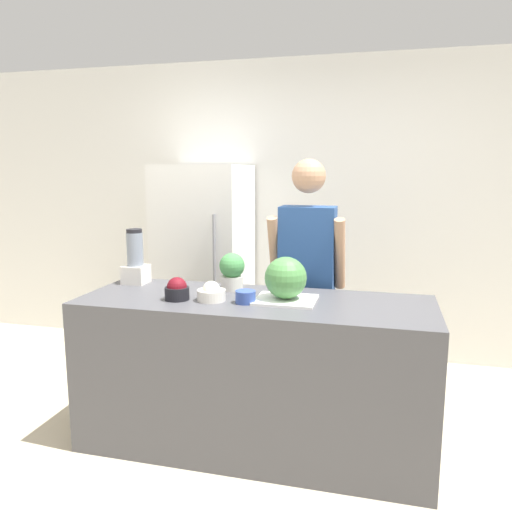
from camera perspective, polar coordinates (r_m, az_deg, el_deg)
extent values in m
plane|color=beige|center=(2.96, -2.11, -24.03)|extent=(14.00, 14.00, 0.00)
cube|color=white|center=(4.48, 5.31, 5.30)|extent=(8.00, 0.06, 2.60)
cube|color=#4C4C51|center=(3.05, -0.17, -13.24)|extent=(2.05, 0.73, 0.91)
cube|color=white|center=(4.35, -5.85, -0.88)|extent=(0.72, 0.71, 1.69)
cylinder|color=gray|center=(3.90, -4.80, 0.44)|extent=(0.02, 0.02, 0.59)
cube|color=gray|center=(3.53, 5.70, -10.73)|extent=(0.27, 0.18, 0.83)
cube|color=#284C8C|center=(3.35, 5.91, 0.66)|extent=(0.36, 0.22, 0.59)
sphere|color=tan|center=(3.31, 6.06, 9.08)|extent=(0.22, 0.22, 0.22)
cylinder|color=tan|center=(3.35, 2.12, 0.53)|extent=(0.07, 0.24, 0.49)
cylinder|color=tan|center=(3.29, 9.55, 0.22)|extent=(0.07, 0.24, 0.49)
cube|color=white|center=(2.87, 3.41, -5.02)|extent=(0.35, 0.30, 0.01)
sphere|color=#4C8C47|center=(2.85, 3.41, -2.51)|extent=(0.24, 0.24, 0.24)
cylinder|color=black|center=(2.93, -9.01, -4.23)|extent=(0.14, 0.14, 0.07)
sphere|color=maroon|center=(2.92, -9.03, -3.53)|extent=(0.12, 0.12, 0.12)
cylinder|color=white|center=(2.88, -5.12, -4.48)|extent=(0.16, 0.16, 0.06)
sphere|color=white|center=(2.88, -5.13, -3.86)|extent=(0.10, 0.10, 0.10)
cylinder|color=#334C9E|center=(2.82, -1.21, -4.69)|extent=(0.11, 0.11, 0.07)
cube|color=silver|center=(3.40, -13.56, -2.05)|extent=(0.15, 0.15, 0.12)
cylinder|color=gray|center=(3.37, -13.67, 0.77)|extent=(0.11, 0.11, 0.22)
cylinder|color=black|center=(3.35, -13.76, 2.81)|extent=(0.10, 0.10, 0.02)
cylinder|color=beige|center=(3.13, -2.74, -3.10)|extent=(0.14, 0.14, 0.09)
sphere|color=#478E4C|center=(3.10, -2.76, -1.10)|extent=(0.16, 0.16, 0.16)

